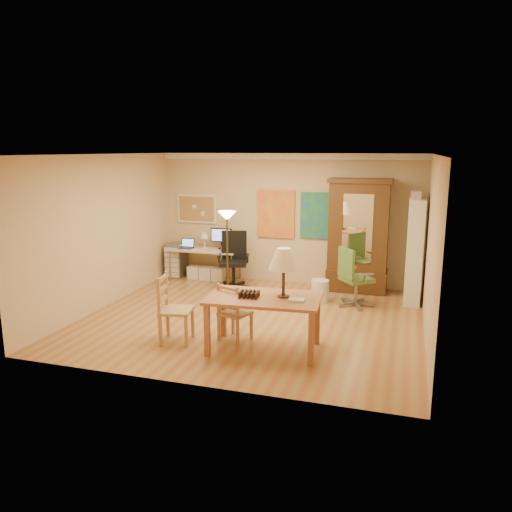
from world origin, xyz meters
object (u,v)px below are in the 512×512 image
(computer_desk, at_px, (207,261))
(bookshelf, at_px, (414,251))
(office_chair_green, at_px, (354,291))
(dining_table, at_px, (271,286))
(office_chair_black, at_px, (234,273))
(armoire, at_px, (358,243))

(computer_desk, bearing_deg, bookshelf, -4.78)
(bookshelf, bearing_deg, office_chair_green, -149.16)
(dining_table, xyz_separation_m, office_chair_black, (-1.58, 2.89, -0.62))
(computer_desk, bearing_deg, armoire, 1.52)
(armoire, bearing_deg, computer_desk, -178.48)
(computer_desk, height_order, bookshelf, bookshelf)
(office_chair_green, bearing_deg, dining_table, -110.65)
(dining_table, bearing_deg, office_chair_black, 118.69)
(dining_table, xyz_separation_m, office_chair_green, (0.90, 2.39, -0.64))
(computer_desk, xyz_separation_m, bookshelf, (4.25, -0.36, 0.54))
(office_chair_green, bearing_deg, bookshelf, 30.84)
(armoire, relative_size, bookshelf, 1.16)
(dining_table, height_order, office_chair_black, dining_table)
(armoire, bearing_deg, bookshelf, -22.56)
(office_chair_green, relative_size, bookshelf, 0.56)
(office_chair_black, height_order, bookshelf, bookshelf)
(computer_desk, height_order, office_chair_green, computer_desk)
(dining_table, bearing_deg, bookshelf, 57.58)
(computer_desk, xyz_separation_m, office_chair_green, (3.25, -0.95, -0.13))
(office_chair_black, distance_m, bookshelf, 3.54)
(office_chair_black, xyz_separation_m, office_chair_green, (2.48, -0.50, -0.02))
(computer_desk, distance_m, armoire, 3.24)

